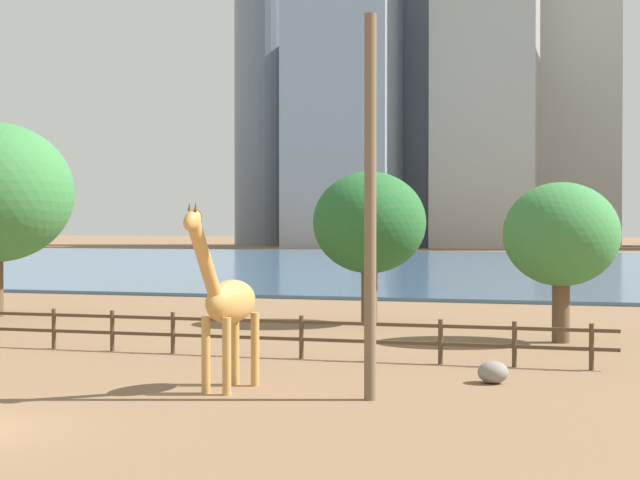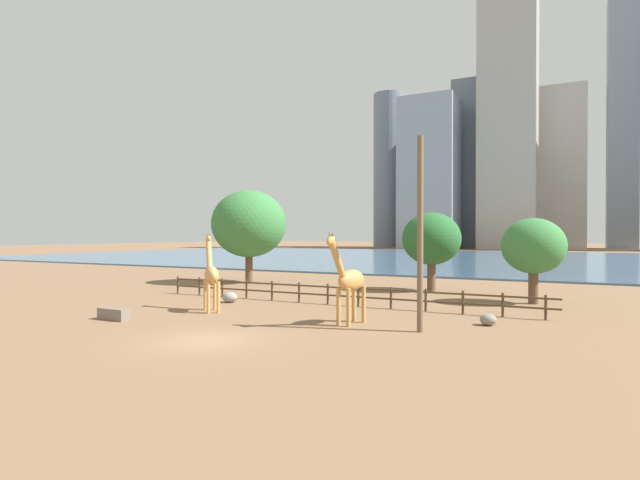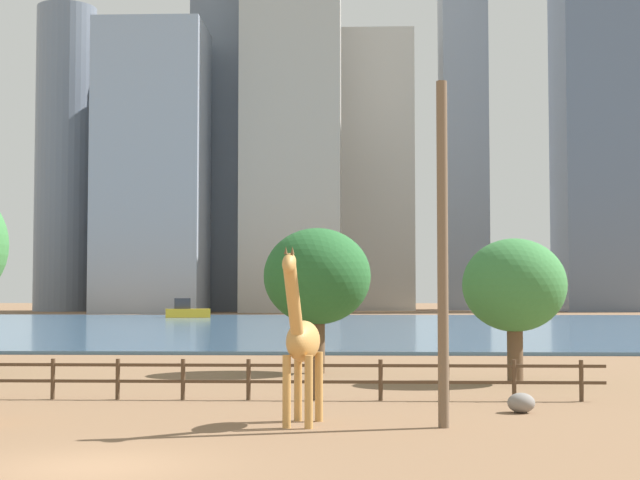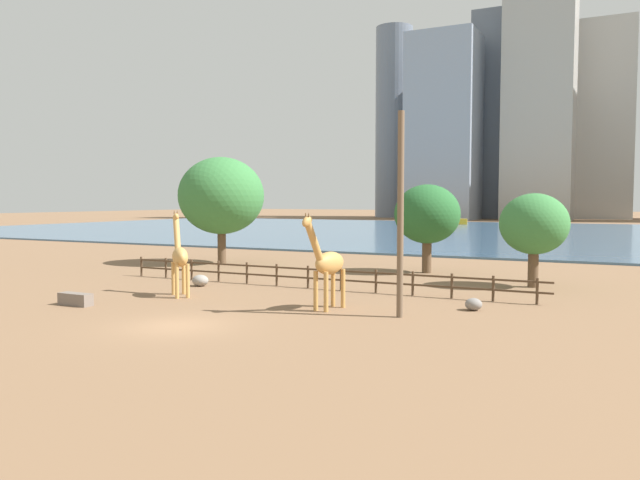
{
  "view_description": "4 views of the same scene",
  "coord_description": "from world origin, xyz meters",
  "px_view_note": "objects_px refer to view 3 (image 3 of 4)",
  "views": [
    {
      "loc": [
        12.52,
        -16.12,
        4.08
      ],
      "look_at": [
        2.39,
        19.1,
        3.45
      ],
      "focal_mm": 55.0,
      "sensor_mm": 36.0,
      "label": 1
    },
    {
      "loc": [
        13.81,
        -16.27,
        4.41
      ],
      "look_at": [
        -1.8,
        13.68,
        4.06
      ],
      "focal_mm": 28.0,
      "sensor_mm": 36.0,
      "label": 2
    },
    {
      "loc": [
        5.21,
        -19.31,
        3.45
      ],
      "look_at": [
        3.94,
        14.27,
        5.23
      ],
      "focal_mm": 55.0,
      "sensor_mm": 36.0,
      "label": 3
    },
    {
      "loc": [
        16.41,
        -19.64,
        5.1
      ],
      "look_at": [
        -1.6,
        15.99,
        2.52
      ],
      "focal_mm": 35.0,
      "sensor_mm": 36.0,
      "label": 4
    }
  ],
  "objects_px": {
    "utility_pole": "(443,253)",
    "tree_right_tall": "(514,286)",
    "tree_center_broad": "(317,277)",
    "giraffe_companion": "(302,341)",
    "boulder_near_fence": "(521,403)",
    "boat_tug": "(187,311)"
  },
  "relations": [
    {
      "from": "utility_pole",
      "to": "tree_right_tall",
      "type": "distance_m",
      "value": 12.99
    },
    {
      "from": "tree_right_tall",
      "to": "tree_center_broad",
      "type": "bearing_deg",
      "value": 151.63
    },
    {
      "from": "giraffe_companion",
      "to": "tree_center_broad",
      "type": "relative_size",
      "value": 0.74
    },
    {
      "from": "boulder_near_fence",
      "to": "tree_right_tall",
      "type": "height_order",
      "value": "tree_right_tall"
    },
    {
      "from": "giraffe_companion",
      "to": "utility_pole",
      "type": "distance_m",
      "value": 4.29
    },
    {
      "from": "tree_right_tall",
      "to": "giraffe_companion",
      "type": "bearing_deg",
      "value": -121.45
    },
    {
      "from": "giraffe_companion",
      "to": "tree_center_broad",
      "type": "xyz_separation_m",
      "value": [
        -0.26,
        16.3,
        1.91
      ]
    },
    {
      "from": "giraffe_companion",
      "to": "utility_pole",
      "type": "bearing_deg",
      "value": 94.22
    },
    {
      "from": "giraffe_companion",
      "to": "tree_right_tall",
      "type": "bearing_deg",
      "value": 156.76
    },
    {
      "from": "utility_pole",
      "to": "boulder_near_fence",
      "type": "bearing_deg",
      "value": 51.71
    },
    {
      "from": "tree_center_broad",
      "to": "boulder_near_fence",
      "type": "bearing_deg",
      "value": -64.59
    },
    {
      "from": "giraffe_companion",
      "to": "boulder_near_fence",
      "type": "distance_m",
      "value": 7.01
    },
    {
      "from": "giraffe_companion",
      "to": "utility_pole",
      "type": "height_order",
      "value": "utility_pole"
    },
    {
      "from": "giraffe_companion",
      "to": "utility_pole",
      "type": "relative_size",
      "value": 0.51
    },
    {
      "from": "utility_pole",
      "to": "tree_right_tall",
      "type": "xyz_separation_m",
      "value": [
        3.8,
        12.4,
        -0.77
      ]
    },
    {
      "from": "boulder_near_fence",
      "to": "boat_tug",
      "type": "bearing_deg",
      "value": 105.43
    },
    {
      "from": "boat_tug",
      "to": "utility_pole",
      "type": "bearing_deg",
      "value": -88.42
    },
    {
      "from": "boulder_near_fence",
      "to": "boat_tug",
      "type": "height_order",
      "value": "boat_tug"
    },
    {
      "from": "tree_center_broad",
      "to": "tree_right_tall",
      "type": "relative_size",
      "value": 1.13
    },
    {
      "from": "utility_pole",
      "to": "giraffe_companion",
      "type": "bearing_deg",
      "value": 176.01
    },
    {
      "from": "boulder_near_fence",
      "to": "tree_right_tall",
      "type": "xyz_separation_m",
      "value": [
        1.32,
        9.26,
        3.39
      ]
    },
    {
      "from": "boat_tug",
      "to": "boulder_near_fence",
      "type": "bearing_deg",
      "value": -86.59
    }
  ]
}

